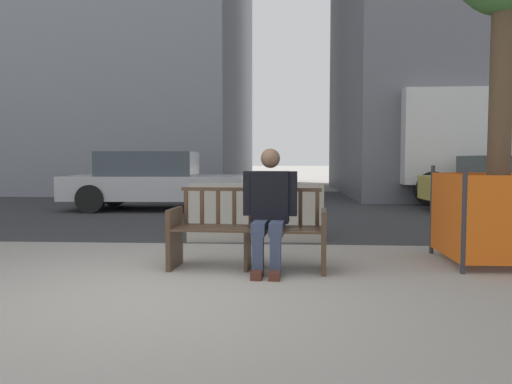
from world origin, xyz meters
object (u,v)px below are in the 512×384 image
jersey_barrier_centre (256,217)px  street_bench (248,233)px  car_sedan_mid (154,180)px  construction_fence (497,215)px  seated_person (270,207)px

jersey_barrier_centre → street_bench: bearing=-89.0°
street_bench → car_sedan_mid: bearing=113.2°
construction_fence → car_sedan_mid: car_sedan_mid is taller
street_bench → seated_person: (0.24, -0.07, 0.29)m
seated_person → construction_fence: 2.66m
construction_fence → street_bench: bearing=-170.7°
construction_fence → seated_person: bearing=-168.4°
street_bench → car_sedan_mid: car_sedan_mid is taller
street_bench → seated_person: seated_person is taller
street_bench → seated_person: 0.38m
car_sedan_mid → street_bench: bearing=-66.8°
street_bench → seated_person: size_ratio=1.31×
street_bench → seated_person: bearing=-16.9°
seated_person → jersey_barrier_centre: bearing=97.3°
jersey_barrier_centre → construction_fence: (2.87, -1.59, 0.22)m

